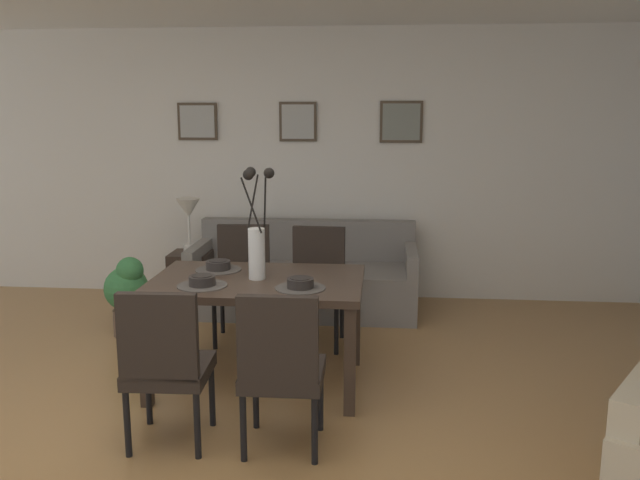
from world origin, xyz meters
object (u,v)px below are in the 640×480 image
object	(u,v)px
bowl_far_left	(300,282)
sofa	(305,280)
side_table	(191,280)
dining_chair_near_right	(242,277)
dining_chair_far_left	(281,364)
framed_picture_center	(298,122)
dining_chair_far_right	(317,280)
dining_table	(257,291)
framed_picture_left	(198,121)
bowl_near_right	(218,264)
centerpiece_vase	(257,237)
dining_chair_near_left	(165,360)
table_lamp	(188,213)
bowl_near_left	(202,280)
potted_plant	(127,292)
framed_picture_right	(401,122)

from	to	relation	value
bowl_far_left	sofa	bearing A→B (deg)	95.90
side_table	dining_chair_near_right	bearing A→B (deg)	-50.63
dining_chair_far_left	framed_picture_center	bearing A→B (deg)	95.42
dining_chair_far_right	dining_table	bearing A→B (deg)	-109.72
dining_table	bowl_far_left	distance (m)	0.40
dining_table	bowl_far_left	xyz separation A→B (m)	(0.31, -0.21, 0.13)
framed_picture_left	bowl_near_right	bearing A→B (deg)	-71.46
dining_table	centerpiece_vase	world-z (taller)	centerpiece_vase
dining_chair_near_left	sofa	xyz separation A→B (m)	(0.46, 2.63, -0.23)
dining_chair_near_right	sofa	size ratio (longest dim) A/B	0.45
dining_chair_near_left	table_lamp	xyz separation A→B (m)	(-0.62, 2.63, 0.38)
bowl_near_left	framed_picture_center	size ratio (longest dim) A/B	0.45
dining_table	potted_plant	size ratio (longest dim) A/B	2.09
dining_chair_near_left	sofa	size ratio (longest dim) A/B	0.45
dining_table	bowl_near_right	xyz separation A→B (m)	(-0.32, 0.21, 0.13)
dining_table	framed_picture_center	xyz separation A→B (m)	(-0.00, 2.20, 1.07)
sofa	framed_picture_center	xyz separation A→B (m)	(-0.12, 0.48, 1.44)
dining_chair_near_right	centerpiece_vase	distance (m)	1.08
dining_chair_far_right	centerpiece_vase	bearing A→B (deg)	-109.69
dining_chair_far_right	side_table	distance (m)	1.55
dining_chair_near_right	sofa	distance (m)	0.94
side_table	framed_picture_right	xyz separation A→B (m)	(1.95, 0.48, 1.46)
table_lamp	dining_chair_near_right	bearing A→B (deg)	-50.63
centerpiece_vase	framed_picture_right	size ratio (longest dim) A/B	1.83
framed_picture_center	potted_plant	size ratio (longest dim) A/B	0.56
centerpiece_vase	table_lamp	distance (m)	1.98
bowl_far_left	potted_plant	bearing A→B (deg)	145.40
potted_plant	centerpiece_vase	bearing A→B (deg)	-34.72
centerpiece_vase	bowl_near_right	world-z (taller)	centerpiece_vase
dining_chair_near_right	side_table	distance (m)	1.09
dining_chair_far_left	dining_chair_far_right	xyz separation A→B (m)	(0.02, 1.77, 0.00)
dining_chair_near_right	bowl_near_left	bearing A→B (deg)	-91.04
dining_chair_far_left	framed_picture_right	xyz separation A→B (m)	(0.69, 3.10, 1.21)
dining_chair_far_right	side_table	world-z (taller)	dining_chair_far_right
dining_chair_far_left	bowl_near_left	xyz separation A→B (m)	(-0.61, 0.69, 0.27)
sofa	centerpiece_vase	bearing A→B (deg)	-93.80
dining_chair_far_left	bowl_far_left	size ratio (longest dim) A/B	5.41
bowl_near_right	table_lamp	xyz separation A→B (m)	(-0.65, 1.51, 0.11)
bowl_near_left	potted_plant	world-z (taller)	bowl_near_left
sofa	framed_picture_right	xyz separation A→B (m)	(0.87, 0.48, 1.44)
dining_chair_far_right	bowl_near_left	distance (m)	1.28
dining_chair_far_right	framed_picture_center	world-z (taller)	framed_picture_center
framed_picture_right	sofa	bearing A→B (deg)	-150.97
centerpiece_vase	potted_plant	distance (m)	1.65
bowl_near_right	potted_plant	world-z (taller)	bowl_near_right
dining_chair_near_right	framed_picture_left	bearing A→B (deg)	117.91
dining_table	framed_picture_left	bearing A→B (deg)	114.04
dining_chair_far_right	potted_plant	size ratio (longest dim) A/B	1.37
bowl_near_left	side_table	distance (m)	2.10
dining_table	framed_picture_left	size ratio (longest dim) A/B	3.60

